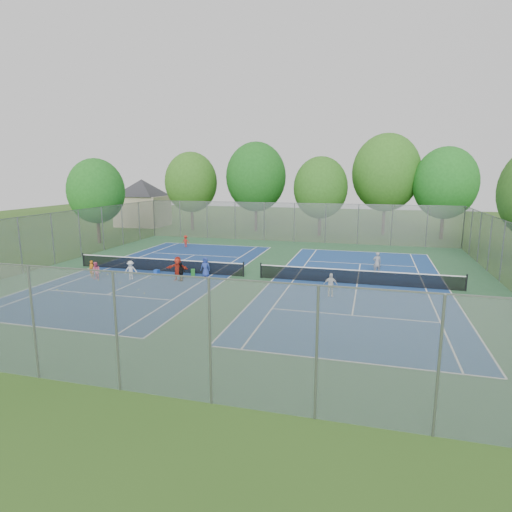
{
  "coord_description": "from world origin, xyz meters",
  "views": [
    {
      "loc": [
        7.72,
        -27.33,
        7.01
      ],
      "look_at": [
        0.0,
        1.0,
        1.3
      ],
      "focal_mm": 30.0,
      "sensor_mm": 36.0,
      "label": 1
    }
  ],
  "objects_px": {
    "net_right": "(357,277)",
    "ball_hopper": "(193,273)",
    "net_left": "(159,265)",
    "ball_crate": "(157,272)",
    "instructor": "(377,263)"
  },
  "relations": [
    {
      "from": "net_right",
      "to": "ball_hopper",
      "type": "distance_m",
      "value": 11.02
    },
    {
      "from": "ball_crate",
      "to": "net_left",
      "type": "bearing_deg",
      "value": 101.82
    },
    {
      "from": "net_right",
      "to": "ball_hopper",
      "type": "height_order",
      "value": "net_right"
    },
    {
      "from": "net_right",
      "to": "instructor",
      "type": "bearing_deg",
      "value": 70.0
    },
    {
      "from": "ball_crate",
      "to": "ball_hopper",
      "type": "distance_m",
      "value": 2.88
    },
    {
      "from": "ball_hopper",
      "to": "instructor",
      "type": "relative_size",
      "value": 0.33
    },
    {
      "from": "net_left",
      "to": "ball_hopper",
      "type": "bearing_deg",
      "value": -16.19
    },
    {
      "from": "net_right",
      "to": "instructor",
      "type": "height_order",
      "value": "instructor"
    },
    {
      "from": "net_right",
      "to": "ball_crate",
      "type": "xyz_separation_m",
      "value": [
        -13.86,
        -0.67,
        -0.32
      ]
    },
    {
      "from": "ball_crate",
      "to": "ball_hopper",
      "type": "bearing_deg",
      "value": -4.14
    },
    {
      "from": "ball_crate",
      "to": "instructor",
      "type": "bearing_deg",
      "value": 14.81
    },
    {
      "from": "net_left",
      "to": "ball_hopper",
      "type": "distance_m",
      "value": 3.14
    },
    {
      "from": "ball_crate",
      "to": "instructor",
      "type": "xyz_separation_m",
      "value": [
        15.07,
        3.98,
        0.65
      ]
    },
    {
      "from": "net_left",
      "to": "net_right",
      "type": "height_order",
      "value": "same"
    },
    {
      "from": "ball_crate",
      "to": "instructor",
      "type": "relative_size",
      "value": 0.2
    }
  ]
}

